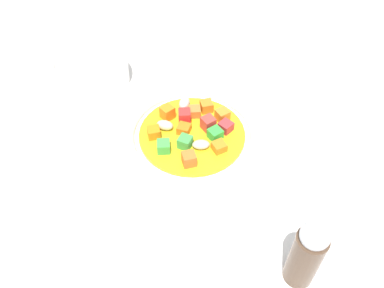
{
  "coord_description": "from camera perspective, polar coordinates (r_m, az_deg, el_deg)",
  "views": [
    {
      "loc": [
        -30.86,
        13.95,
        39.94
      ],
      "look_at": [
        0.0,
        0.0,
        2.35
      ],
      "focal_mm": 37.61,
      "sensor_mm": 36.0,
      "label": 1
    }
  ],
  "objects": [
    {
      "name": "ground_plane",
      "position": [
        0.53,
        0.0,
        -2.42
      ],
      "size": [
        140.0,
        140.0,
        2.0
      ],
      "primitive_type": "cube",
      "color": "silver"
    },
    {
      "name": "soup_bowl_main",
      "position": [
        0.5,
        -0.0,
        0.23
      ],
      "size": [
        16.39,
        16.39,
        6.04
      ],
      "color": "white",
      "rests_on": "ground_plane"
    },
    {
      "name": "spoon",
      "position": [
        0.49,
        -12.34,
        -7.31
      ],
      "size": [
        20.22,
        2.54,
        0.76
      ],
      "rotation": [
        0.0,
        0.0,
        3.16
      ],
      "color": "silver",
      "rests_on": "ground_plane"
    },
    {
      "name": "side_bowl_small",
      "position": [
        0.64,
        -14.26,
        10.1
      ],
      "size": [
        11.61,
        11.61,
        4.33
      ],
      "color": "white",
      "rests_on": "ground_plane"
    },
    {
      "name": "pepper_shaker",
      "position": [
        0.41,
        15.98,
        -14.68
      ],
      "size": [
        3.1,
        3.1,
        9.58
      ],
      "color": "#4C3828",
      "rests_on": "ground_plane"
    }
  ]
}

